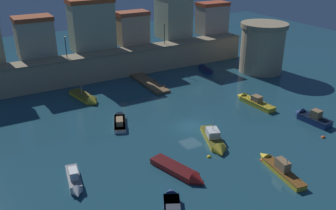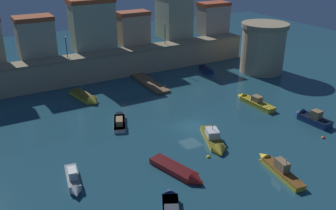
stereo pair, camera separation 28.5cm
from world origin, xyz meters
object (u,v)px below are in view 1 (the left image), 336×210
(moored_boat_2, at_px, (86,98))
(moored_boat_4, at_px, (310,117))
(quay_lamp_1, at_px, (164,30))
(moored_boat_7, at_px, (120,120))
(mooring_buoy_1, at_px, (209,157))
(mooring_buoy_2, at_px, (262,161))
(mooring_buoy_0, at_px, (323,138))
(moored_boat_6, at_px, (278,167))
(moored_boat_0, at_px, (204,68))
(moored_boat_3, at_px, (215,141))
(quay_lamp_0, at_px, (65,44))
(moored_boat_1, at_px, (252,101))
(fortress_tower, at_px, (262,47))
(moored_boat_8, at_px, (183,172))
(moored_boat_5, at_px, (74,181))

(moored_boat_2, height_order, moored_boat_4, moored_boat_2)
(quay_lamp_1, height_order, moored_boat_7, quay_lamp_1)
(mooring_buoy_1, distance_m, mooring_buoy_2, 5.74)
(mooring_buoy_0, bearing_deg, moored_boat_6, -165.92)
(moored_boat_0, relative_size, moored_boat_3, 0.71)
(quay_lamp_1, bearing_deg, quay_lamp_0, 180.00)
(mooring_buoy_1, height_order, mooring_buoy_2, mooring_buoy_1)
(moored_boat_2, relative_size, mooring_buoy_1, 15.17)
(moored_boat_1, xyz_separation_m, mooring_buoy_1, (-14.23, -9.08, -0.45))
(moored_boat_1, bearing_deg, moored_boat_0, -13.10)
(moored_boat_7, bearing_deg, mooring_buoy_2, -126.74)
(quay_lamp_1, relative_size, moored_boat_6, 0.54)
(fortress_tower, bearing_deg, quay_lamp_0, 161.85)
(moored_boat_4, xyz_separation_m, mooring_buoy_0, (-2.25, -4.12, -0.54))
(moored_boat_4, height_order, moored_boat_7, moored_boat_4)
(quay_lamp_1, relative_size, moored_boat_3, 0.54)
(quay_lamp_1, distance_m, mooring_buoy_1, 33.57)
(moored_boat_7, distance_m, mooring_buoy_2, 19.05)
(quay_lamp_1, bearing_deg, moored_boat_3, -107.71)
(moored_boat_3, bearing_deg, moored_boat_6, 37.87)
(fortress_tower, bearing_deg, moored_boat_8, -144.39)
(mooring_buoy_0, bearing_deg, moored_boat_1, 92.21)
(moored_boat_6, xyz_separation_m, moored_boat_7, (-9.88, 18.59, -0.09))
(moored_boat_5, height_order, moored_boat_7, moored_boat_5)
(moored_boat_8, bearing_deg, moored_boat_3, 101.76)
(moored_boat_6, xyz_separation_m, mooring_buoy_0, (10.03, 2.52, -0.45))
(moored_boat_0, xyz_separation_m, mooring_buoy_1, (-17.09, -25.77, -0.30))
(mooring_buoy_1, relative_size, mooring_buoy_2, 1.02)
(moored_boat_8, bearing_deg, moored_boat_6, 48.71)
(quay_lamp_0, xyz_separation_m, mooring_buoy_1, (6.77, -30.74, -6.90))
(moored_boat_3, relative_size, moored_boat_7, 1.19)
(fortress_tower, distance_m, mooring_buoy_2, 31.92)
(moored_boat_1, bearing_deg, moored_boat_8, 116.25)
(fortress_tower, bearing_deg, mooring_buoy_2, -131.98)
(moored_boat_3, height_order, moored_boat_8, moored_boat_3)
(quay_lamp_0, relative_size, moored_boat_4, 0.64)
(moored_boat_8, xyz_separation_m, mooring_buoy_1, (4.36, 1.49, -0.32))
(moored_boat_1, distance_m, moored_boat_6, 17.60)
(mooring_buoy_0, bearing_deg, moored_boat_5, 169.47)
(mooring_buoy_2, bearing_deg, moored_boat_1, 52.43)
(mooring_buoy_1, xyz_separation_m, mooring_buoy_2, (4.62, -3.42, 0.00))
(moored_boat_1, distance_m, mooring_buoy_0, 12.27)
(moored_boat_4, xyz_separation_m, moored_boat_5, (-31.36, 1.28, -0.01))
(mooring_buoy_2, bearing_deg, moored_boat_2, 113.52)
(moored_boat_3, bearing_deg, moored_boat_8, -40.95)
(moored_boat_8, xyz_separation_m, mooring_buoy_2, (8.98, -1.92, -0.32))
(fortress_tower, height_order, moored_boat_2, fortress_tower)
(moored_boat_1, relative_size, moored_boat_4, 1.32)
(quay_lamp_1, relative_size, moored_boat_0, 0.76)
(moored_boat_2, xyz_separation_m, moored_boat_7, (1.41, -9.50, -0.00))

